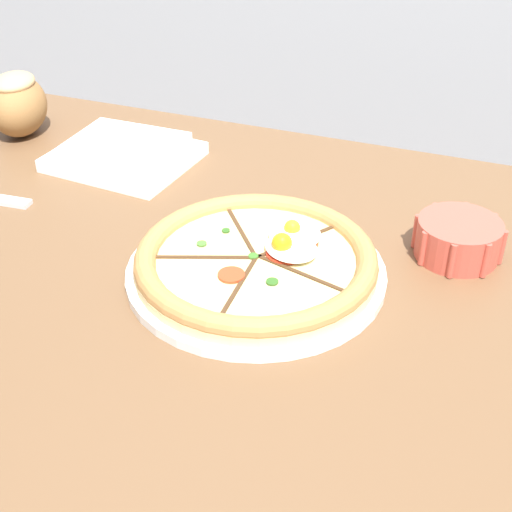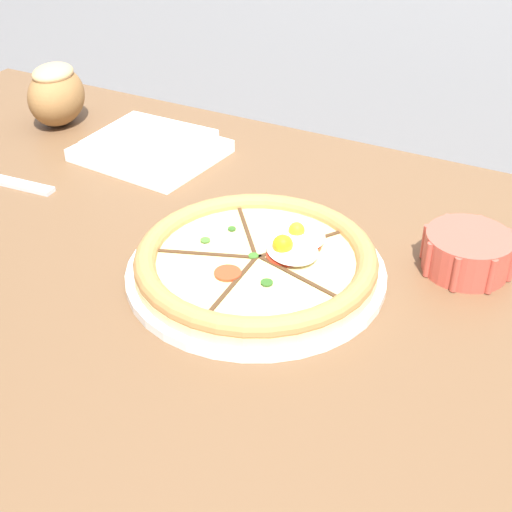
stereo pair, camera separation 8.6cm
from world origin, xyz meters
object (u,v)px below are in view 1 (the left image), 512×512
Objects in this scene: bread_piece_mid at (18,103)px; pizza at (257,263)px; ramekin_bowl at (458,238)px; napkin_folded at (124,153)px; dining_table at (206,325)px.

pizza is at bearing -25.48° from bread_piece_mid.
ramekin_bowl is 0.52× the size of napkin_folded.
dining_table is 0.34m from ramekin_bowl.
napkin_folded reaches higher than dining_table.
bread_piece_mid is at bearing 154.52° from pizza.
pizza is 0.38m from napkin_folded.
dining_table is at bearing -168.67° from pizza.
pizza reaches higher than dining_table.
napkin_folded is at bearing 171.16° from ramekin_bowl.
pizza is 2.36× the size of bread_piece_mid.
dining_table is at bearing -43.49° from napkin_folded.
pizza is 0.59m from bread_piece_mid.
ramekin_bowl is (0.29, 0.15, 0.11)m from dining_table.
bread_piece_mid is (-0.46, 0.27, 0.14)m from dining_table.
ramekin_bowl is 0.85× the size of bread_piece_mid.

